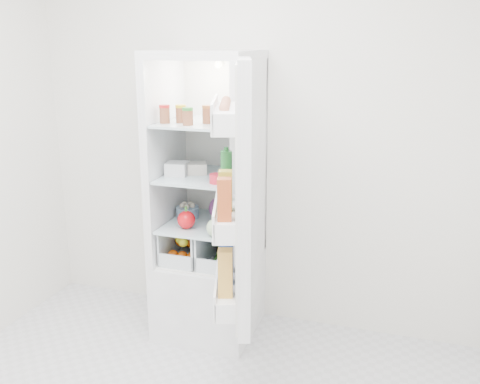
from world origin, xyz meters
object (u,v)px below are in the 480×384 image
(refrigerator, at_px, (211,232))
(mushroom_bowl, at_px, (188,212))
(fridge_door, at_px, (238,200))
(red_cabbage, at_px, (222,208))

(refrigerator, height_order, mushroom_bowl, refrigerator)
(mushroom_bowl, xyz_separation_m, fridge_door, (0.56, -0.63, 0.31))
(refrigerator, xyz_separation_m, fridge_door, (0.39, -0.62, 0.43))
(refrigerator, bearing_deg, red_cabbage, 9.90)
(red_cabbage, bearing_deg, refrigerator, -170.10)
(fridge_door, bearing_deg, red_cabbage, 8.89)
(mushroom_bowl, distance_m, fridge_door, 0.90)
(refrigerator, xyz_separation_m, red_cabbage, (0.07, 0.01, 0.16))
(red_cabbage, xyz_separation_m, mushroom_bowl, (-0.24, -0.00, -0.05))
(red_cabbage, relative_size, fridge_door, 0.12)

